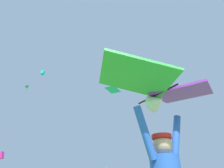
# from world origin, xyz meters

# --- Properties ---
(held_stunt_kite) EXTENTS (1.89, 1.24, 0.42)m
(held_stunt_kite) POSITION_xyz_m (0.17, 0.27, 2.20)
(held_stunt_kite) COLOR black
(distant_kite_green_overhead_distant) EXTENTS (1.12, 1.10, 1.80)m
(distant_kite_green_overhead_distant) POSITION_xyz_m (-7.63, 33.46, 17.59)
(distant_kite_green_overhead_distant) COLOR green
(distant_kite_teal_mid_left) EXTENTS (0.71, 0.81, 0.86)m
(distant_kite_teal_mid_left) POSITION_xyz_m (-4.71, 27.92, 18.09)
(distant_kite_teal_mid_left) COLOR #19B2AD
(distant_kite_teal_mid_right) EXTENTS (0.95, 0.95, 0.26)m
(distant_kite_teal_mid_right) POSITION_xyz_m (2.19, 9.20, 6.83)
(distant_kite_teal_mid_right) COLOR #19B2AD
(distant_kite_magenta_low_right) EXTENTS (0.96, 0.85, 1.08)m
(distant_kite_magenta_low_right) POSITION_xyz_m (-8.51, 31.22, 5.04)
(distant_kite_magenta_low_right) COLOR #DB2393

